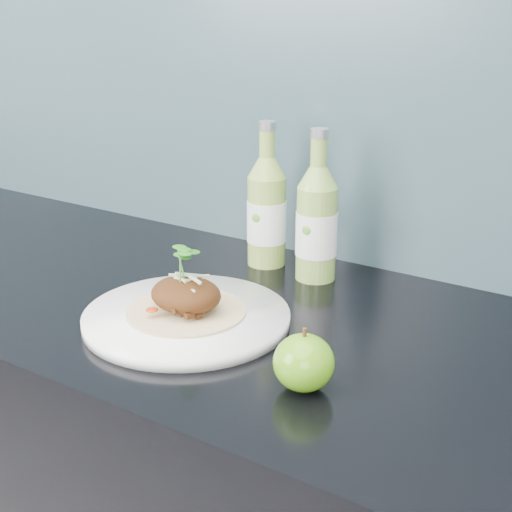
# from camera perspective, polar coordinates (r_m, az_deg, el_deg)

# --- Properties ---
(subway_backsplash) EXTENTS (4.00, 0.02, 0.70)m
(subway_backsplash) POSITION_cam_1_polar(r_m,az_deg,el_deg) (1.20, 9.17, 15.34)
(subway_backsplash) COLOR #618B99
(subway_backsplash) RESTS_ON kitchen_counter
(dinner_plate) EXTENTS (0.34, 0.34, 0.02)m
(dinner_plate) POSITION_cam_1_polar(r_m,az_deg,el_deg) (1.03, -5.56, -4.92)
(dinner_plate) COLOR white
(dinner_plate) RESTS_ON kitchen_counter
(pork_taco) EXTENTS (0.17, 0.17, 0.10)m
(pork_taco) POSITION_cam_1_polar(r_m,az_deg,el_deg) (1.02, -5.63, -2.99)
(pork_taco) COLOR tan
(pork_taco) RESTS_ON dinner_plate
(green_apple) EXTENTS (0.09, 0.09, 0.08)m
(green_apple) POSITION_cam_1_polar(r_m,az_deg,el_deg) (0.85, 3.84, -8.50)
(green_apple) COLOR #3C810E
(green_apple) RESTS_ON kitchen_counter
(cider_bottle_left) EXTENTS (0.09, 0.09, 0.25)m
(cider_bottle_left) POSITION_cam_1_polar(r_m,az_deg,el_deg) (1.23, 0.86, 3.57)
(cider_bottle_left) COLOR #8DAD48
(cider_bottle_left) RESTS_ON kitchen_counter
(cider_bottle_right) EXTENTS (0.08, 0.08, 0.25)m
(cider_bottle_right) POSITION_cam_1_polar(r_m,az_deg,el_deg) (1.17, 4.87, 2.60)
(cider_bottle_right) COLOR #86AF49
(cider_bottle_right) RESTS_ON kitchen_counter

